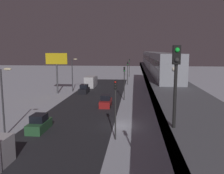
% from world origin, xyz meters
% --- Properties ---
extents(ground_plane, '(240.00, 240.00, 0.00)m').
position_xyz_m(ground_plane, '(0.00, 0.00, 0.00)').
color(ground_plane, silver).
extents(avenue_asphalt, '(11.00, 98.92, 0.01)m').
position_xyz_m(avenue_asphalt, '(6.16, 0.00, 0.00)').
color(avenue_asphalt, '#28282D').
rests_on(avenue_asphalt, ground_plane).
extents(elevated_railway, '(5.00, 98.92, 5.73)m').
position_xyz_m(elevated_railway, '(-5.86, -0.00, 4.93)').
color(elevated_railway, slate).
rests_on(elevated_railway, ground_plane).
extents(subway_train, '(2.94, 55.47, 3.40)m').
position_xyz_m(subway_train, '(-5.95, -23.23, 7.51)').
color(subway_train, '#999EA8').
rests_on(subway_train, elevated_railway).
extents(rail_signal, '(0.36, 0.41, 4.00)m').
position_xyz_m(rail_signal, '(-3.87, 18.11, 8.46)').
color(rail_signal, black).
rests_on(rail_signal, elevated_railway).
extents(sedan_red, '(1.91, 4.44, 1.97)m').
position_xyz_m(sedan_red, '(2.96, -10.67, 0.78)').
color(sedan_red, '#A51E1E').
rests_on(sedan_red, ground_plane).
extents(sedan_green, '(1.80, 4.19, 1.97)m').
position_xyz_m(sedan_green, '(9.36, 2.77, 0.80)').
color(sedan_green, '#2D6038').
rests_on(sedan_green, ground_plane).
extents(sedan_black, '(1.80, 4.31, 1.97)m').
position_xyz_m(sedan_black, '(9.36, -23.18, 0.80)').
color(sedan_black, black).
rests_on(sedan_black, ground_plane).
extents(box_truck, '(2.40, 7.40, 2.80)m').
position_xyz_m(box_truck, '(9.56, -33.09, 1.35)').
color(box_truck, '#B2B2B7').
rests_on(box_truck, ground_plane).
extents(traffic_light_near, '(0.32, 0.44, 6.40)m').
position_xyz_m(traffic_light_near, '(0.06, 4.97, 4.20)').
color(traffic_light_near, '#2D2D2D').
rests_on(traffic_light_near, ground_plane).
extents(traffic_light_mid, '(0.32, 0.44, 6.40)m').
position_xyz_m(traffic_light_mid, '(0.06, -16.29, 4.20)').
color(traffic_light_mid, '#2D2D2D').
rests_on(traffic_light_mid, ground_plane).
extents(traffic_light_far, '(0.32, 0.44, 6.40)m').
position_xyz_m(traffic_light_far, '(0.06, -37.54, 4.20)').
color(traffic_light_far, '#2D2D2D').
rests_on(traffic_light_far, ground_plane).
extents(traffic_light_distant, '(0.32, 0.44, 6.40)m').
position_xyz_m(traffic_light_distant, '(0.06, -58.80, 4.20)').
color(traffic_light_distant, '#2D2D2D').
rests_on(traffic_light_distant, ground_plane).
extents(commercial_billboard, '(4.80, 0.36, 8.90)m').
position_xyz_m(commercial_billboard, '(15.14, -22.13, 6.83)').
color(commercial_billboard, '#4C4C51').
rests_on(commercial_billboard, ground_plane).
extents(street_lamp_near, '(1.35, 0.44, 7.65)m').
position_xyz_m(street_lamp_near, '(12.23, 5.00, 4.81)').
color(street_lamp_near, '#38383D').
rests_on(street_lamp_near, ground_plane).
extents(street_lamp_far, '(1.35, 0.44, 7.65)m').
position_xyz_m(street_lamp_far, '(12.23, -25.00, 4.81)').
color(street_lamp_far, '#38383D').
rests_on(street_lamp_far, ground_plane).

